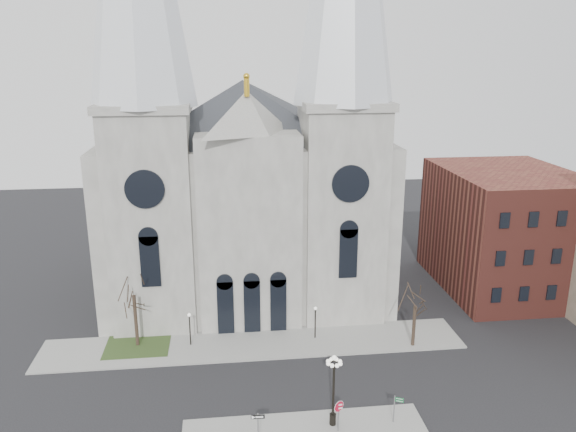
{
  "coord_description": "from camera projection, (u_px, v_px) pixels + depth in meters",
  "views": [
    {
      "loc": [
        -2.31,
        -37.1,
        26.88
      ],
      "look_at": [
        2.93,
        8.0,
        13.62
      ],
      "focal_mm": 35.0,
      "sensor_mm": 36.0,
      "label": 1
    }
  ],
  "objects": [
    {
      "name": "cathedral",
      "position": [
        245.0,
        134.0,
        59.78
      ],
      "size": [
        33.0,
        26.66,
        54.0
      ],
      "color": "gray",
      "rests_on": "ground"
    },
    {
      "name": "street_name_sign",
      "position": [
        395.0,
        407.0,
        41.84
      ],
      "size": [
        0.67,
        0.34,
        2.25
      ],
      "rotation": [
        0.0,
        0.0,
        -0.42
      ],
      "color": "slate",
      "rests_on": "sidewalk_near"
    },
    {
      "name": "tree_left",
      "position": [
        133.0,
        292.0,
        51.82
      ],
      "size": [
        3.2,
        3.2,
        7.5
      ],
      "color": "black",
      "rests_on": "ground"
    },
    {
      "name": "one_way_sign",
      "position": [
        258.0,
        422.0,
        39.79
      ],
      "size": [
        0.99,
        0.1,
        2.26
      ],
      "rotation": [
        0.0,
        0.0,
        -0.04
      ],
      "color": "slate",
      "rests_on": "sidewalk_near"
    },
    {
      "name": "bg_building_brick",
      "position": [
        504.0,
        230.0,
        65.51
      ],
      "size": [
        14.0,
        18.0,
        14.0
      ],
      "primitive_type": "cube",
      "color": "maroon",
      "rests_on": "ground"
    },
    {
      "name": "ped_lamp_right",
      "position": [
        315.0,
        317.0,
        54.14
      ],
      "size": [
        0.32,
        0.32,
        3.26
      ],
      "color": "black",
      "rests_on": "sidewalk_far"
    },
    {
      "name": "sidewalk_far",
      "position": [
        254.0,
        344.0,
        53.63
      ],
      "size": [
        40.0,
        6.0,
        0.14
      ],
      "primitive_type": "cube",
      "color": "gray",
      "rests_on": "ground"
    },
    {
      "name": "stop_sign",
      "position": [
        339.0,
        410.0,
        40.71
      ],
      "size": [
        0.92,
        0.17,
        2.57
      ],
      "rotation": [
        0.0,
        0.0,
        0.15
      ],
      "color": "slate",
      "rests_on": "sidewalk_near"
    },
    {
      "name": "tree_right",
      "position": [
        415.0,
        303.0,
        52.16
      ],
      "size": [
        3.2,
        3.2,
        6.0
      ],
      "color": "black",
      "rests_on": "ground"
    },
    {
      "name": "ground",
      "position": [
        262.0,
        416.0,
        43.16
      ],
      "size": [
        160.0,
        160.0,
        0.0
      ],
      "primitive_type": "plane",
      "color": "black",
      "rests_on": "ground"
    },
    {
      "name": "ped_lamp_left",
      "position": [
        190.0,
        324.0,
        52.81
      ],
      "size": [
        0.32,
        0.32,
        3.26
      ],
      "color": "black",
      "rests_on": "sidewalk_far"
    },
    {
      "name": "grass_patch",
      "position": [
        138.0,
        345.0,
        53.36
      ],
      "size": [
        6.0,
        5.0,
        0.18
      ],
      "primitive_type": "cube",
      "color": "#293F1B",
      "rests_on": "ground"
    },
    {
      "name": "globe_lamp",
      "position": [
        334.0,
        382.0,
        40.96
      ],
      "size": [
        1.52,
        1.52,
        5.77
      ],
      "rotation": [
        0.0,
        0.0,
        0.26
      ],
      "color": "black",
      "rests_on": "sidewalk_near"
    }
  ]
}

